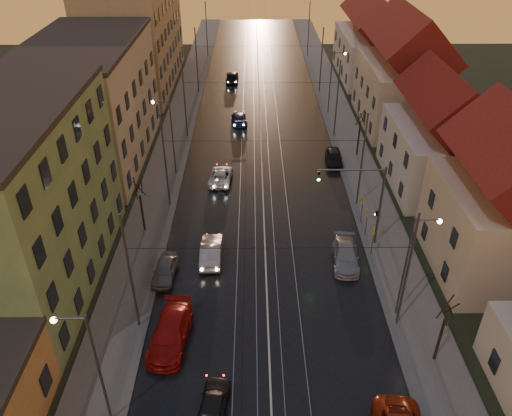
{
  "coord_description": "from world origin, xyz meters",
  "views": [
    {
      "loc": [
        -1.0,
        -14.77,
        24.71
      ],
      "look_at": [
        -0.72,
        18.96,
        2.93
      ],
      "focal_mm": 35.0,
      "sensor_mm": 36.0,
      "label": 1
    }
  ],
  "objects_px": {
    "traffic_light_mast": "(369,196)",
    "driving_car_1": "(211,251)",
    "street_lamp_0": "(91,361)",
    "parked_right_1": "(346,256)",
    "driving_car_0": "(213,404)",
    "driving_car_2": "(221,176)",
    "street_lamp_1": "(412,258)",
    "driving_car_4": "(232,77)",
    "street_lamp_3": "(333,76)",
    "street_lamp_2": "(169,130)",
    "parked_left_2": "(170,333)",
    "parked_right_2": "(334,158)",
    "parked_left_3": "(165,270)",
    "driving_car_3": "(239,118)"
  },
  "relations": [
    {
      "from": "driving_car_1",
      "to": "driving_car_4",
      "type": "distance_m",
      "value": 42.48
    },
    {
      "from": "traffic_light_mast",
      "to": "driving_car_1",
      "type": "bearing_deg",
      "value": -171.57
    },
    {
      "from": "street_lamp_2",
      "to": "driving_car_4",
      "type": "bearing_deg",
      "value": 79.81
    },
    {
      "from": "street_lamp_1",
      "to": "traffic_light_mast",
      "type": "distance_m",
      "value": 8.08
    },
    {
      "from": "driving_car_0",
      "to": "driving_car_2",
      "type": "height_order",
      "value": "driving_car_0"
    },
    {
      "from": "traffic_light_mast",
      "to": "parked_right_2",
      "type": "xyz_separation_m",
      "value": [
        -0.39,
        14.14,
        -3.89
      ]
    },
    {
      "from": "driving_car_3",
      "to": "parked_right_1",
      "type": "height_order",
      "value": "parked_right_1"
    },
    {
      "from": "street_lamp_2",
      "to": "parked_right_2",
      "type": "height_order",
      "value": "street_lamp_2"
    },
    {
      "from": "traffic_light_mast",
      "to": "driving_car_4",
      "type": "bearing_deg",
      "value": 106.37
    },
    {
      "from": "street_lamp_3",
      "to": "street_lamp_1",
      "type": "bearing_deg",
      "value": -90.0
    },
    {
      "from": "parked_right_2",
      "to": "traffic_light_mast",
      "type": "bearing_deg",
      "value": -85.37
    },
    {
      "from": "driving_car_1",
      "to": "parked_left_3",
      "type": "xyz_separation_m",
      "value": [
        -3.32,
        -2.15,
        -0.09
      ]
    },
    {
      "from": "driving_car_2",
      "to": "parked_right_1",
      "type": "bearing_deg",
      "value": 133.16
    },
    {
      "from": "driving_car_4",
      "to": "parked_right_2",
      "type": "height_order",
      "value": "driving_car_4"
    },
    {
      "from": "driving_car_1",
      "to": "parked_right_2",
      "type": "bearing_deg",
      "value": -127.17
    },
    {
      "from": "street_lamp_1",
      "to": "driving_car_2",
      "type": "height_order",
      "value": "street_lamp_1"
    },
    {
      "from": "street_lamp_2",
      "to": "street_lamp_3",
      "type": "relative_size",
      "value": 1.0
    },
    {
      "from": "traffic_light_mast",
      "to": "driving_car_1",
      "type": "xyz_separation_m",
      "value": [
        -12.25,
        -1.82,
        -3.85
      ]
    },
    {
      "from": "driving_car_0",
      "to": "driving_car_1",
      "type": "xyz_separation_m",
      "value": [
        -1.02,
        13.68,
        0.1
      ]
    },
    {
      "from": "street_lamp_0",
      "to": "parked_right_1",
      "type": "xyz_separation_m",
      "value": [
        15.3,
        13.57,
        -4.2
      ]
    },
    {
      "from": "driving_car_3",
      "to": "parked_left_2",
      "type": "height_order",
      "value": "parked_left_2"
    },
    {
      "from": "driving_car_2",
      "to": "driving_car_4",
      "type": "bearing_deg",
      "value": -85.99
    },
    {
      "from": "parked_right_1",
      "to": "driving_car_4",
      "type": "bearing_deg",
      "value": 108.45
    },
    {
      "from": "street_lamp_3",
      "to": "parked_right_1",
      "type": "relative_size",
      "value": 1.7
    },
    {
      "from": "driving_car_4",
      "to": "parked_right_1",
      "type": "distance_m",
      "value": 44.27
    },
    {
      "from": "driving_car_2",
      "to": "driving_car_3",
      "type": "bearing_deg",
      "value": -91.75
    },
    {
      "from": "parked_left_2",
      "to": "driving_car_2",
      "type": "bearing_deg",
      "value": 89.91
    },
    {
      "from": "driving_car_3",
      "to": "driving_car_4",
      "type": "distance_m",
      "value": 15.79
    },
    {
      "from": "street_lamp_3",
      "to": "parked_left_3",
      "type": "relative_size",
      "value": 2.08
    },
    {
      "from": "street_lamp_1",
      "to": "parked_right_1",
      "type": "height_order",
      "value": "street_lamp_1"
    },
    {
      "from": "driving_car_1",
      "to": "parked_left_2",
      "type": "relative_size",
      "value": 0.83
    },
    {
      "from": "street_lamp_2",
      "to": "traffic_light_mast",
      "type": "height_order",
      "value": "street_lamp_2"
    },
    {
      "from": "street_lamp_1",
      "to": "street_lamp_3",
      "type": "bearing_deg",
      "value": 90.0
    },
    {
      "from": "street_lamp_1",
      "to": "driving_car_4",
      "type": "distance_m",
      "value": 50.55
    },
    {
      "from": "street_lamp_0",
      "to": "street_lamp_3",
      "type": "height_order",
      "value": "same"
    },
    {
      "from": "driving_car_1",
      "to": "driving_car_3",
      "type": "xyz_separation_m",
      "value": [
        1.67,
        26.75,
        -0.11
      ]
    },
    {
      "from": "traffic_light_mast",
      "to": "parked_left_2",
      "type": "height_order",
      "value": "traffic_light_mast"
    },
    {
      "from": "driving_car_0",
      "to": "driving_car_1",
      "type": "height_order",
      "value": "driving_car_1"
    },
    {
      "from": "street_lamp_1",
      "to": "street_lamp_2",
      "type": "xyz_separation_m",
      "value": [
        -18.21,
        20.0,
        0.0
      ]
    },
    {
      "from": "parked_left_3",
      "to": "driving_car_4",
      "type": "bearing_deg",
      "value": 89.81
    },
    {
      "from": "traffic_light_mast",
      "to": "parked_right_2",
      "type": "distance_m",
      "value": 14.67
    },
    {
      "from": "driving_car_0",
      "to": "driving_car_1",
      "type": "bearing_deg",
      "value": -78.47
    },
    {
      "from": "driving_car_1",
      "to": "street_lamp_1",
      "type": "bearing_deg",
      "value": 154.61
    },
    {
      "from": "street_lamp_0",
      "to": "traffic_light_mast",
      "type": "height_order",
      "value": "street_lamp_0"
    },
    {
      "from": "driving_car_4",
      "to": "street_lamp_1",
      "type": "bearing_deg",
      "value": 105.87
    },
    {
      "from": "parked_left_3",
      "to": "street_lamp_1",
      "type": "bearing_deg",
      "value": -9.14
    },
    {
      "from": "driving_car_1",
      "to": "street_lamp_0",
      "type": "bearing_deg",
      "value": 70.56
    },
    {
      "from": "street_lamp_3",
      "to": "street_lamp_0",
      "type": "bearing_deg",
      "value": -112.48
    },
    {
      "from": "driving_car_4",
      "to": "parked_right_1",
      "type": "height_order",
      "value": "driving_car_4"
    },
    {
      "from": "driving_car_0",
      "to": "driving_car_4",
      "type": "relative_size",
      "value": 0.83
    }
  ]
}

